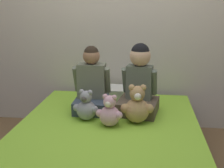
# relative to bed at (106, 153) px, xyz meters

# --- Properties ---
(wall_behind_bed) EXTENTS (8.00, 0.06, 2.50)m
(wall_behind_bed) POSITION_rel_bed_xyz_m (0.00, 1.09, 1.05)
(wall_behind_bed) COLOR beige
(wall_behind_bed) RESTS_ON ground_plane
(bed) EXTENTS (1.52, 1.96, 0.41)m
(bed) POSITION_rel_bed_xyz_m (0.00, 0.00, 0.00)
(bed) COLOR #2D2D33
(bed) RESTS_ON ground_plane
(child_on_left) EXTENTS (0.35, 0.35, 0.60)m
(child_on_left) POSITION_rel_bed_xyz_m (-0.20, 0.44, 0.45)
(child_on_left) COLOR #384251
(child_on_left) RESTS_ON bed
(child_on_right) EXTENTS (0.40, 0.40, 0.63)m
(child_on_right) POSITION_rel_bed_xyz_m (0.24, 0.44, 0.47)
(child_on_right) COLOR brown
(child_on_right) RESTS_ON bed
(teddy_bear_held_by_left_child) EXTENTS (0.22, 0.17, 0.27)m
(teddy_bear_held_by_left_child) POSITION_rel_bed_xyz_m (-0.20, 0.19, 0.32)
(teddy_bear_held_by_left_child) COLOR #939399
(teddy_bear_held_by_left_child) RESTS_ON bed
(teddy_bear_held_by_right_child) EXTENTS (0.28, 0.21, 0.33)m
(teddy_bear_held_by_right_child) POSITION_rel_bed_xyz_m (0.23, 0.19, 0.34)
(teddy_bear_held_by_right_child) COLOR tan
(teddy_bear_held_by_right_child) RESTS_ON bed
(teddy_bear_between_children) EXTENTS (0.22, 0.17, 0.27)m
(teddy_bear_between_children) POSITION_rel_bed_xyz_m (0.01, 0.09, 0.32)
(teddy_bear_between_children) COLOR #DBA3B2
(teddy_bear_between_children) RESTS_ON bed
(pillow_at_headboard) EXTENTS (0.54, 0.27, 0.11)m
(pillow_at_headboard) POSITION_rel_bed_xyz_m (0.00, 0.82, 0.26)
(pillow_at_headboard) COLOR silver
(pillow_at_headboard) RESTS_ON bed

